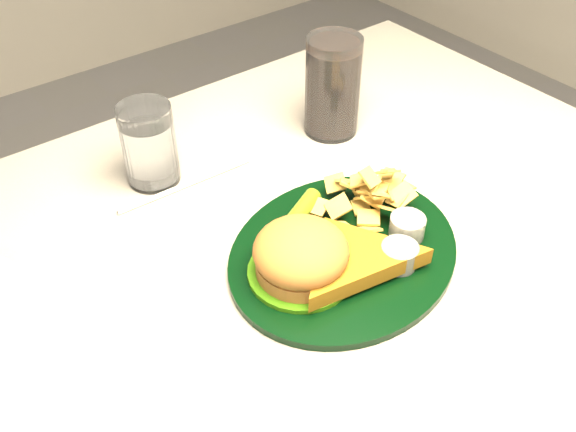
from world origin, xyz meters
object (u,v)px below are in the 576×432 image
cola_glass (333,86)px  dinner_plate (345,234)px  table (271,427)px  water_glass (149,145)px  fork_napkin (388,233)px

cola_glass → dinner_plate: bearing=-127.4°
table → dinner_plate: size_ratio=3.90×
table → water_glass: 0.49m
cola_glass → fork_napkin: size_ratio=0.87×
table → fork_napkin: size_ratio=7.02×
water_glass → fork_napkin: size_ratio=0.67×
table → dinner_plate: bearing=-35.0°
dinner_plate → water_glass: bearing=96.0°
water_glass → fork_napkin: bearing=-59.0°
table → fork_napkin: fork_napkin is taller
dinner_plate → water_glass: water_glass is taller
water_glass → fork_napkin: water_glass is taller
dinner_plate → fork_napkin: bearing=-23.3°
dinner_plate → fork_napkin: (0.06, -0.01, -0.03)m
dinner_plate → fork_napkin: dinner_plate is taller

